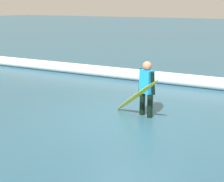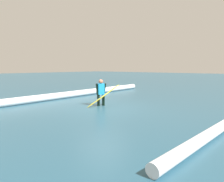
{
  "view_description": "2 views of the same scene",
  "coord_description": "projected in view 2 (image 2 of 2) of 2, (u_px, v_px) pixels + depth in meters",
  "views": [
    {
      "loc": [
        -3.45,
        7.04,
        2.72
      ],
      "look_at": [
        -0.24,
        1.31,
        1.02
      ],
      "focal_mm": 53.85,
      "sensor_mm": 36.0,
      "label": 1
    },
    {
      "loc": [
        7.51,
        7.13,
        2.03
      ],
      "look_at": [
        -0.69,
        0.05,
        0.77
      ],
      "focal_mm": 33.32,
      "sensor_mm": 36.0,
      "label": 2
    }
  ],
  "objects": [
    {
      "name": "ground_plane",
      "position": [
        102.0,
        107.0,
        10.51
      ],
      "size": [
        121.88,
        121.88,
        0.0
      ],
      "primitive_type": "plane",
      "color": "#275368"
    },
    {
      "name": "surfer",
      "position": [
        101.0,
        91.0,
        10.86
      ],
      "size": [
        0.48,
        0.35,
        1.38
      ],
      "rotation": [
        0.0,
        0.0,
        5.87
      ],
      "color": "black",
      "rests_on": "ground_plane"
    },
    {
      "name": "surfboard",
      "position": [
        103.0,
        96.0,
        10.58
      ],
      "size": [
        1.59,
        1.11,
        1.17
      ],
      "color": "yellow",
      "rests_on": "ground_plane"
    },
    {
      "name": "wave_crest_foreground",
      "position": [
        43.0,
        98.0,
        12.31
      ],
      "size": [
        19.17,
        0.84,
        0.41
      ],
      "primitive_type": "cylinder",
      "rotation": [
        0.0,
        1.57,
        0.02
      ],
      "color": "white",
      "rests_on": "ground_plane"
    }
  ]
}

